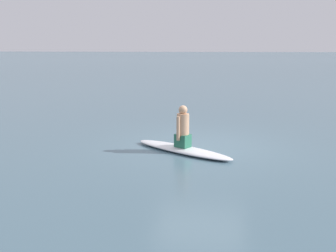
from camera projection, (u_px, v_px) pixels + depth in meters
The scene contains 3 objects.
ground_plane at pixel (201, 146), 10.40m from camera, with size 400.00×400.00×0.00m, color slate.
surfboard at pixel (183, 149), 9.80m from camera, with size 2.93×0.61×0.13m, color white.
person_paddler at pixel (183, 128), 9.69m from camera, with size 0.45×0.44×1.06m.
Camera 1 is at (-0.73, 10.10, 2.61)m, focal length 41.50 mm.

